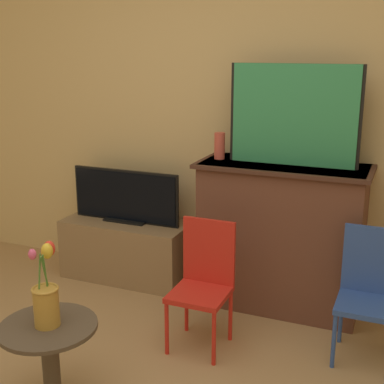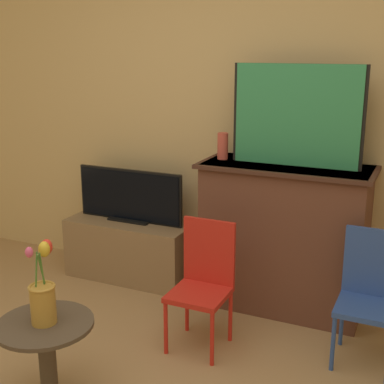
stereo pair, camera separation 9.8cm
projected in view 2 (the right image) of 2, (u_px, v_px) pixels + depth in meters
The scene contains 10 objects.
wall_back at pixel (247, 100), 3.67m from camera, with size 8.00×0.06×2.70m.
fireplace_mantel at pixel (284, 236), 3.52m from camera, with size 1.10×0.49×0.98m.
painting at pixel (297, 116), 3.30m from camera, with size 0.82×0.03×0.63m.
mantel_candle at pixel (223, 146), 3.55m from camera, with size 0.07×0.07×0.18m.
tv_stand at pixel (131, 249), 4.06m from camera, with size 0.95×0.41×0.45m.
tv_monitor at pixel (130, 196), 3.96m from camera, with size 0.85×0.12×0.39m.
chair_red at pixel (203, 278), 3.10m from camera, with size 0.32×0.32×0.74m.
chair_blue at pixel (369, 291), 2.94m from camera, with size 0.32×0.32×0.74m.
side_table at pixel (47, 351), 2.57m from camera, with size 0.46×0.46×0.45m.
vase_tulips at pixel (43, 295), 2.50m from camera, with size 0.13×0.18×0.39m.
Camera 2 is at (1.20, -1.39, 1.71)m, focal length 50.00 mm.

